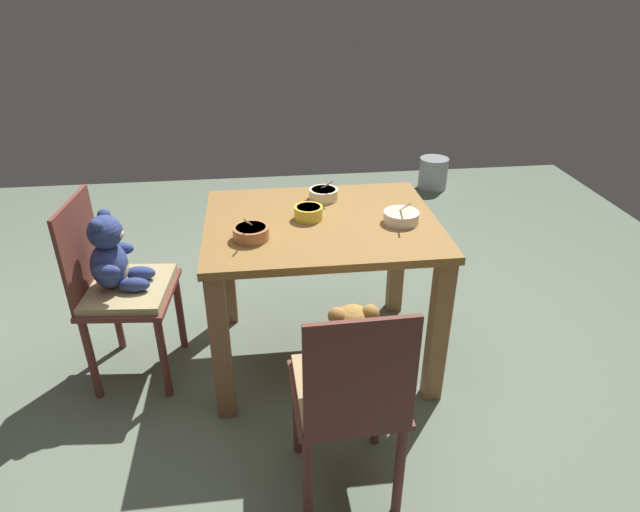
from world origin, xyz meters
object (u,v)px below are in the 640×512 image
at_px(porridge_bowl_terracotta_near_left, 251,233).
at_px(porridge_bowl_yellow_center, 309,213).
at_px(teddy_chair_near_left, 116,274).
at_px(teddy_chair_near_front, 350,377).
at_px(porridge_bowl_white_near_right, 401,217).
at_px(porridge_bowl_cream_far_center, 324,194).
at_px(metal_pail, 433,173).
at_px(dining_table, 321,250).

relative_size(porridge_bowl_terracotta_near_left, porridge_bowl_yellow_center, 1.24).
bearing_deg(teddy_chair_near_left, teddy_chair_near_front, -36.02).
distance_m(porridge_bowl_white_near_right, porridge_bowl_yellow_center, 0.41).
xyz_separation_m(porridge_bowl_cream_far_center, metal_pail, (1.20, 1.91, -0.63)).
height_order(dining_table, porridge_bowl_yellow_center, porridge_bowl_yellow_center).
relative_size(teddy_chair_near_left, porridge_bowl_cream_far_center, 6.27).
bearing_deg(porridge_bowl_terracotta_near_left, metal_pail, 56.03).
relative_size(teddy_chair_near_front, porridge_bowl_cream_far_center, 6.17).
bearing_deg(dining_table, porridge_bowl_yellow_center, 157.25).
bearing_deg(porridge_bowl_yellow_center, porridge_bowl_cream_far_center, 66.46).
relative_size(porridge_bowl_yellow_center, metal_pail, 0.48).
xyz_separation_m(dining_table, porridge_bowl_terracotta_near_left, (-0.31, -0.15, 0.18)).
bearing_deg(porridge_bowl_cream_far_center, teddy_chair_near_left, -165.02).
bearing_deg(teddy_chair_near_front, porridge_bowl_white_near_right, -26.49).
bearing_deg(teddy_chair_near_front, metal_pail, -24.29).
bearing_deg(porridge_bowl_terracotta_near_left, porridge_bowl_white_near_right, 7.33).
distance_m(teddy_chair_near_front, porridge_bowl_cream_far_center, 1.07).
bearing_deg(metal_pail, teddy_chair_near_front, -112.82).
height_order(teddy_chair_near_left, porridge_bowl_yellow_center, teddy_chair_near_left).
height_order(porridge_bowl_yellow_center, metal_pail, porridge_bowl_yellow_center).
height_order(teddy_chair_near_front, porridge_bowl_white_near_right, teddy_chair_near_front).
height_order(porridge_bowl_terracotta_near_left, metal_pail, porridge_bowl_terracotta_near_left).
relative_size(porridge_bowl_cream_far_center, metal_pail, 0.53).
height_order(dining_table, metal_pail, dining_table).
bearing_deg(dining_table, porridge_bowl_white_near_right, -10.47).
bearing_deg(teddy_chair_near_front, porridge_bowl_yellow_center, 1.89).
height_order(dining_table, porridge_bowl_white_near_right, porridge_bowl_white_near_right).
distance_m(teddy_chair_near_front, metal_pail, 3.24).
bearing_deg(porridge_bowl_terracotta_near_left, teddy_chair_near_left, 167.51).
height_order(teddy_chair_near_left, porridge_bowl_white_near_right, teddy_chair_near_left).
bearing_deg(teddy_chair_near_left, porridge_bowl_terracotta_near_left, -7.17).
distance_m(teddy_chair_near_front, teddy_chair_near_left, 1.20).
height_order(teddy_chair_near_front, porridge_bowl_terracotta_near_left, same).
height_order(teddy_chair_near_front, porridge_bowl_yellow_center, teddy_chair_near_front).
bearing_deg(teddy_chair_near_front, teddy_chair_near_left, 47.20).
relative_size(porridge_bowl_white_near_right, metal_pail, 0.62).
relative_size(teddy_chair_near_front, porridge_bowl_terracotta_near_left, 5.47).
relative_size(dining_table, porridge_bowl_yellow_center, 8.02).
xyz_separation_m(teddy_chair_near_left, porridge_bowl_white_near_right, (1.25, -0.05, 0.23)).
relative_size(porridge_bowl_terracotta_near_left, metal_pail, 0.59).
distance_m(teddy_chair_near_left, porridge_bowl_white_near_right, 1.27).
relative_size(teddy_chair_near_front, metal_pail, 3.24).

